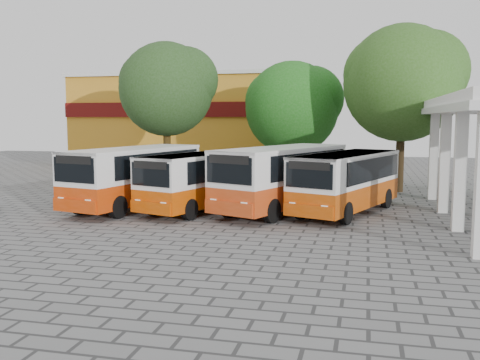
% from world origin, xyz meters
% --- Properties ---
extents(ground, '(90.00, 90.00, 0.00)m').
position_xyz_m(ground, '(0.00, 0.00, 0.00)').
color(ground, slate).
rests_on(ground, ground).
extents(shophouse_block, '(20.40, 10.40, 8.30)m').
position_xyz_m(shophouse_block, '(-11.00, 25.99, 4.16)').
color(shophouse_block, '#C6821B').
rests_on(shophouse_block, ground).
extents(bus_far_left, '(4.40, 8.81, 3.02)m').
position_xyz_m(bus_far_left, '(-7.03, 4.01, 1.75)').
color(bus_far_left, '#BD3204').
rests_on(bus_far_left, ground).
extents(bus_centre_left, '(4.65, 8.22, 2.78)m').
position_xyz_m(bus_centre_left, '(-3.50, 4.19, 1.61)').
color(bus_centre_left, '#BC4000').
rests_on(bus_centre_left, ground).
extents(bus_centre_right, '(5.68, 9.22, 3.10)m').
position_xyz_m(bus_centre_right, '(0.33, 4.69, 1.80)').
color(bus_centre_right, '#B83A0F').
rests_on(bus_centre_right, ground).
extents(bus_far_right, '(5.03, 8.45, 2.85)m').
position_xyz_m(bus_far_right, '(3.36, 4.83, 1.65)').
color(bus_far_right, '#B24003').
rests_on(bus_far_right, ground).
extents(tree_left, '(6.42, 6.11, 9.43)m').
position_xyz_m(tree_left, '(-8.51, 12.61, 6.57)').
color(tree_left, '#4A3513').
rests_on(tree_left, ground).
extents(tree_middle, '(6.71, 6.39, 8.38)m').
position_xyz_m(tree_middle, '(-0.75, 16.20, 5.40)').
color(tree_middle, '#3F2C17').
rests_on(tree_middle, ground).
extents(tree_right, '(7.36, 7.01, 10.09)m').
position_xyz_m(tree_right, '(6.32, 13.26, 6.81)').
color(tree_right, '#342614').
rests_on(tree_right, ground).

